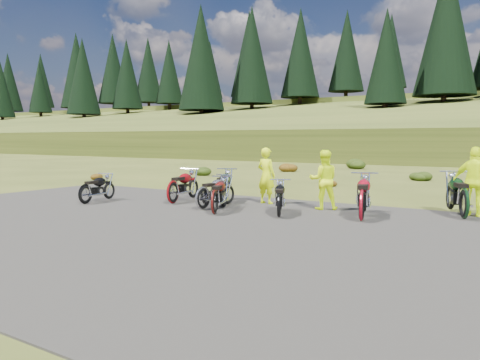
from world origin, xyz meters
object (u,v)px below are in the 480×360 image
Objects in this scene: motorcycle_0 at (86,205)px; person_middle at (266,177)px; motorcycle_7 at (464,220)px; motorcycle_3 at (203,210)px.

person_middle is (4.96, 3.26, 0.92)m from motorcycle_0.
motorcycle_0 is at bearing 41.74° from person_middle.
motorcycle_3 is at bearing 88.28° from motorcycle_7.
person_middle reaches higher than motorcycle_7.
motorcycle_0 is 1.00× the size of person_middle.
motorcycle_7 reaches higher than motorcycle_3.
motorcycle_3 is 7.30m from motorcycle_7.
motorcycle_0 is 11.41m from motorcycle_7.
motorcycle_0 is at bearing 87.22° from motorcycle_7.
motorcycle_3 is at bearing -84.71° from motorcycle_0.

